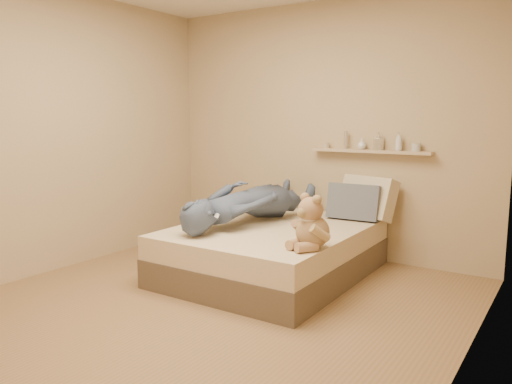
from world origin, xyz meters
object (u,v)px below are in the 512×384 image
Objects in this scene: bed at (273,251)px; wall_shelf at (370,151)px; game_console at (210,215)px; teddy_bear at (311,226)px; person at (249,201)px; pillow_cream at (367,198)px; dark_plush at (273,200)px; pillow_grey at (354,202)px.

bed is 1.38m from wall_shelf.
game_console is 0.96m from teddy_bear.
person is 1.39× the size of wall_shelf.
game_console is at bearing -123.50° from pillow_cream.
teddy_bear is 0.25× the size of person.
wall_shelf is (0.83, 0.89, 0.45)m from person.
person is at bearing 175.43° from bed.
teddy_bear is at bearing 0.43° from game_console.
pillow_cream is at bearing -75.14° from wall_shelf.
game_console is 0.35× the size of pillow_cream.
wall_shelf reaches higher than person.
game_console is (-0.32, -0.51, 0.38)m from bed.
wall_shelf is at bearing 93.65° from teddy_bear.
dark_plush is 1.11m from wall_shelf.
pillow_grey is at bearing -119.76° from pillow_cream.
teddy_bear reaches higher than pillow_grey.
teddy_bear is 1.55m from dark_plush.
dark_plush is 0.98m from pillow_cream.
person is at bearing -139.14° from pillow_grey.
pillow_cream is 0.16m from pillow_grey.
pillow_cream is (0.89, 1.34, 0.04)m from game_console.
game_console is 0.38× the size of pillow_grey.
game_console is 1.74m from wall_shelf.
wall_shelf reaches higher than pillow_grey.
pillow_cream is at bearing -131.32° from person.
dark_plush is 0.88m from pillow_grey.
bed is at bearing -121.18° from wall_shelf.
person is 1.30m from wall_shelf.
pillow_grey is at bearing -105.10° from wall_shelf.
teddy_bear is 0.35× the size of wall_shelf.
wall_shelf is (0.94, 0.26, 0.53)m from dark_plush.
pillow_cream is at bearing 56.50° from game_console.
game_console is 1.16m from dark_plush.
dark_plush is 0.17× the size of person.
pillow_cream is 0.46× the size of wall_shelf.
person is at bearing -80.19° from dark_plush.
dark_plush is (-1.03, 1.15, -0.05)m from teddy_bear.
bed is at bearing -58.94° from dark_plush.
game_console is at bearing 91.13° from person.
person reaches higher than bed.
game_console is at bearing -179.57° from teddy_bear.
pillow_cream is 0.46m from wall_shelf.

